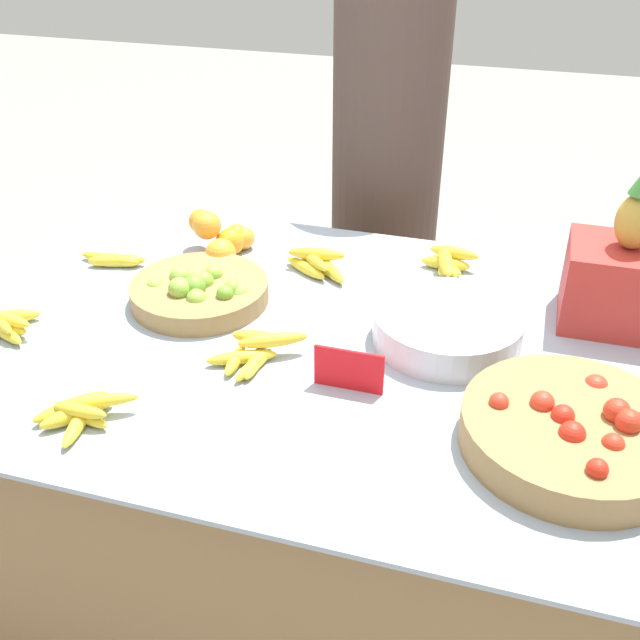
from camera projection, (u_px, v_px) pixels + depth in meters
The scene contains 14 objects.
ground_plane at pixel (320, 560), 2.11m from camera, with size 12.00×12.00×0.00m, color gray.
market_table at pixel (320, 461), 1.91m from camera, with size 1.84×1.17×0.75m.
lime_bowl at pixel (200, 291), 1.84m from camera, with size 0.34×0.34×0.09m.
tomato_basket at pixel (574, 432), 1.38m from camera, with size 0.41×0.41×0.11m.
orange_pile at pixel (223, 238), 2.04m from camera, with size 0.18×0.20×0.13m.
metal_bowl at pixel (447, 327), 1.69m from camera, with size 0.34×0.34×0.08m.
price_sign at pixel (349, 370), 1.53m from camera, with size 0.15×0.01×0.10m.
banana_bunch_middle_right at pixel (3, 323), 1.73m from camera, with size 0.17×0.15×0.06m.
banana_bunch_middle_left at pixel (114, 260), 2.01m from camera, with size 0.19×0.10×0.04m.
banana_bunch_front_right at pixel (448, 262), 1.98m from camera, with size 0.15×0.18×0.06m.
banana_bunch_front_left at pixel (318, 264), 1.97m from camera, with size 0.20×0.14×0.06m.
banana_bunch_back_center at pixel (254, 352), 1.62m from camera, with size 0.21×0.18×0.06m.
banana_bunch_front_center at pixel (80, 411), 1.46m from camera, with size 0.19×0.18×0.05m.
vendor_person at pixel (385, 194), 2.51m from camera, with size 0.36×0.36×1.58m.
Camera 1 is at (0.41, -1.37, 1.69)m, focal length 42.00 mm.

